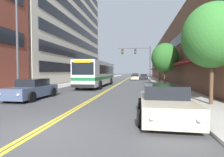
% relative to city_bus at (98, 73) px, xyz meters
% --- Properties ---
extents(ground_plane, '(240.00, 240.00, 0.00)m').
position_rel_city_bus_xyz_m(ground_plane, '(2.27, 19.46, -1.80)').
color(ground_plane, '#4C4C4F').
extents(sidewalk_left, '(2.83, 106.00, 0.12)m').
position_rel_city_bus_xyz_m(sidewalk_left, '(-4.65, 19.46, -1.74)').
color(sidewalk_left, '#B2ADA5').
rests_on(sidewalk_left, ground_plane).
extents(sidewalk_right, '(2.83, 106.00, 0.12)m').
position_rel_city_bus_xyz_m(sidewalk_right, '(9.19, 19.46, -1.74)').
color(sidewalk_right, '#B2ADA5').
rests_on(sidewalk_right, ground_plane).
extents(centre_line, '(0.34, 106.00, 0.01)m').
position_rel_city_bus_xyz_m(centre_line, '(2.27, 19.46, -1.80)').
color(centre_line, yellow).
rests_on(centre_line, ground_plane).
extents(office_tower_left, '(12.08, 31.86, 23.32)m').
position_rel_city_bus_xyz_m(office_tower_left, '(-12.30, 10.96, 9.86)').
color(office_tower_left, beige).
rests_on(office_tower_left, ground_plane).
extents(storefront_row_right, '(9.10, 68.00, 10.21)m').
position_rel_city_bus_xyz_m(storefront_row_right, '(14.84, 19.46, 3.30)').
color(storefront_row_right, brown).
rests_on(storefront_row_right, ground_plane).
extents(city_bus, '(2.86, 12.41, 3.18)m').
position_rel_city_bus_xyz_m(city_bus, '(0.00, 0.00, 0.00)').
color(city_bus, silver).
rests_on(city_bus, ground_plane).
extents(car_slate_blue_parked_left_near, '(2.03, 4.58, 1.44)m').
position_rel_city_bus_xyz_m(car_slate_blue_parked_left_near, '(-2.07, -11.43, -1.13)').
color(car_slate_blue_parked_left_near, '#475675').
rests_on(car_slate_blue_parked_left_near, ground_plane).
extents(car_black_parked_left_far, '(2.15, 4.42, 1.35)m').
position_rel_city_bus_xyz_m(car_black_parked_left_far, '(-2.12, 14.90, -1.17)').
color(car_black_parked_left_far, black).
rests_on(car_black_parked_left_far, ground_plane).
extents(car_champagne_parked_right_foreground, '(2.20, 4.57, 1.39)m').
position_rel_city_bus_xyz_m(car_champagne_parked_right_foreground, '(6.63, -15.29, -1.16)').
color(car_champagne_parked_right_foreground, beige).
rests_on(car_champagne_parked_right_foreground, ground_plane).
extents(car_charcoal_parked_right_mid, '(2.05, 4.69, 1.31)m').
position_rel_city_bus_xyz_m(car_charcoal_parked_right_mid, '(6.65, 23.37, -1.19)').
color(car_charcoal_parked_right_mid, '#232328').
rests_on(car_charcoal_parked_right_mid, ground_plane).
extents(car_beige_moving_lead, '(2.17, 4.41, 1.28)m').
position_rel_city_bus_xyz_m(car_beige_moving_lead, '(4.50, 18.43, -1.19)').
color(car_beige_moving_lead, '#BCAD89').
rests_on(car_beige_moving_lead, ground_plane).
extents(car_red_moving_second, '(2.09, 4.28, 1.43)m').
position_rel_city_bus_xyz_m(car_red_moving_second, '(4.21, 29.57, -1.15)').
color(car_red_moving_second, maroon).
rests_on(car_red_moving_second, ground_plane).
extents(car_white_moving_third, '(2.20, 4.69, 1.28)m').
position_rel_city_bus_xyz_m(car_white_moving_third, '(4.00, 42.15, -1.20)').
color(car_white_moving_third, white).
rests_on(car_white_moving_third, ground_plane).
extents(traffic_signal_mast, '(6.11, 0.38, 6.65)m').
position_rel_city_bus_xyz_m(traffic_signal_mast, '(5.43, 9.91, 2.94)').
color(traffic_signal_mast, '#47474C').
rests_on(traffic_signal_mast, ground_plane).
extents(street_lamp_left_near, '(1.88, 0.28, 7.82)m').
position_rel_city_bus_xyz_m(street_lamp_left_near, '(-2.79, -11.62, 2.81)').
color(street_lamp_left_near, '#47474C').
rests_on(street_lamp_left_near, ground_plane).
extents(street_tree_right_near, '(3.28, 3.28, 5.65)m').
position_rel_city_bus_xyz_m(street_tree_right_near, '(9.58, -12.36, 2.16)').
color(street_tree_right_near, brown).
rests_on(street_tree_right_near, sidewalk_right).
extents(street_tree_right_mid, '(3.52, 3.52, 5.58)m').
position_rel_city_bus_xyz_m(street_tree_right_mid, '(8.86, 0.96, 1.96)').
color(street_tree_right_mid, brown).
rests_on(street_tree_right_mid, sidewalk_right).
extents(street_tree_right_far, '(2.47, 2.47, 4.94)m').
position_rel_city_bus_xyz_m(street_tree_right_far, '(9.42, 12.03, 1.88)').
color(street_tree_right_far, brown).
rests_on(street_tree_right_far, sidewalk_right).
extents(fire_hydrant, '(0.31, 0.23, 0.88)m').
position_rel_city_bus_xyz_m(fire_hydrant, '(8.22, -10.78, -1.24)').
color(fire_hydrant, yellow).
rests_on(fire_hydrant, sidewalk_right).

